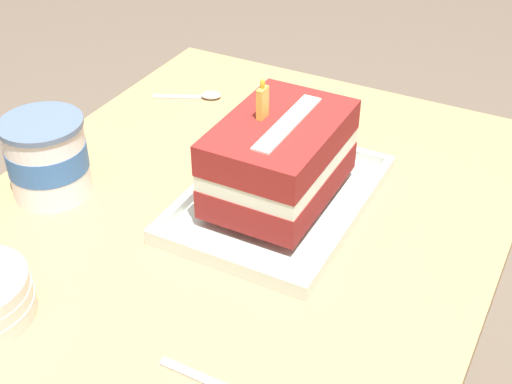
# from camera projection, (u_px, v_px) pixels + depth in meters

# --- Properties ---
(dining_table) EXTENTS (0.93, 0.73, 0.74)m
(dining_table) POSITION_uv_depth(u_px,v_px,m) (235.00, 279.00, 1.06)
(dining_table) COLOR tan
(dining_table) RESTS_ON ground_plane
(foil_tray) EXTENTS (0.33, 0.24, 0.02)m
(foil_tray) POSITION_uv_depth(u_px,v_px,m) (279.00, 201.00, 1.01)
(foil_tray) COLOR silver
(foil_tray) RESTS_ON dining_table
(birthday_cake) EXTENTS (0.22, 0.15, 0.17)m
(birthday_cake) POSITION_uv_depth(u_px,v_px,m) (280.00, 157.00, 0.96)
(birthday_cake) COLOR maroon
(birthday_cake) RESTS_ON foil_tray
(ice_cream_tub) EXTENTS (0.12, 0.12, 0.12)m
(ice_cream_tub) POSITION_uv_depth(u_px,v_px,m) (47.00, 157.00, 1.00)
(ice_cream_tub) COLOR white
(ice_cream_tub) RESTS_ON dining_table
(serving_spoon_by_bowls) EXTENTS (0.07, 0.12, 0.01)m
(serving_spoon_by_bowls) POSITION_uv_depth(u_px,v_px,m) (205.00, 96.00, 1.28)
(serving_spoon_by_bowls) COLOR silver
(serving_spoon_by_bowls) RESTS_ON dining_table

